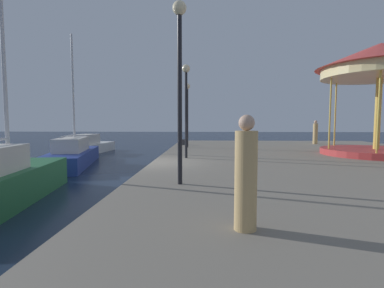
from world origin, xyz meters
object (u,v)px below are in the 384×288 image
Objects in this scene: lamp_post_mid_promenade at (186,94)px; lamp_post_far_end at (187,104)px; motorboat_white at (90,146)px; person_near_carousel at (246,177)px; sailboat_blue at (72,155)px; bollard_north at (183,142)px; lamp_post_near_edge at (180,62)px; carousel at (380,72)px; sailboat_green at (0,181)px; person_by_the_water at (315,133)px.

lamp_post_mid_promenade reaches higher than lamp_post_far_end.
person_near_carousel reaches higher than motorboat_white.
sailboat_blue is 4.26× the size of person_near_carousel.
bollard_north is (5.89, 4.80, 0.39)m from sailboat_blue.
sailboat_blue is 1.81× the size of lamp_post_far_end.
sailboat_blue is 6.75m from motorboat_white.
motorboat_white is 1.30× the size of lamp_post_far_end.
lamp_post_near_edge reaches higher than lamp_post_mid_promenade.
sailboat_blue reaches higher than motorboat_white.
lamp_post_far_end is at bearing 157.99° from carousel.
lamp_post_far_end is (-9.67, 3.91, -1.26)m from carousel.
bollard_north is 16.18m from person_near_carousel.
lamp_post_far_end is (6.31, 2.89, 3.03)m from sailboat_blue.
lamp_post_far_end is 10.30× the size of bollard_north.
sailboat_green is 3.68× the size of person_near_carousel.
sailboat_blue is at bearing 176.35° from carousel.
bollard_north is at bearing 95.37° from lamp_post_mid_promenade.
sailboat_green is 16.52m from carousel.
bollard_north is at bearing -12.82° from motorboat_white.
lamp_post_near_edge reaches higher than lamp_post_far_end.
sailboat_blue is at bearing -140.79° from bollard_north.
lamp_post_mid_promenade is (-0.19, 5.49, -0.28)m from lamp_post_near_edge.
carousel is 3.33× the size of person_by_the_water.
sailboat_blue reaches higher than person_near_carousel.
sailboat_blue is 1.76× the size of lamp_post_mid_promenade.
sailboat_green is at bearing 172.94° from lamp_post_near_edge.
carousel is 7.86m from person_by_the_water.
lamp_post_mid_promenade is at bearing 42.49° from sailboat_green.
carousel is (15.98, -1.02, 4.29)m from sailboat_blue.
motorboat_white is at bearing 156.87° from carousel.
person_by_the_water is at bearing 91.99° from carousel.
motorboat_white is at bearing 178.69° from person_by_the_water.
carousel is (17.68, -7.55, 4.34)m from motorboat_white.
sailboat_blue reaches higher than lamp_post_far_end.
sailboat_blue is 18.59× the size of bollard_north.
carousel is (14.64, 6.39, 4.20)m from sailboat_green.
sailboat_green is at bearing -136.75° from person_by_the_water.
lamp_post_mid_promenade reaches higher than person_near_carousel.
sailboat_green reaches higher than motorboat_white.
carousel is 14.81× the size of bollard_north.
sailboat_green reaches higher than person_near_carousel.
motorboat_white is 1.28× the size of lamp_post_mid_promenade.
sailboat_blue is 1.38× the size of motorboat_white.
motorboat_white is at bearing 104.62° from sailboat_blue.
sailboat_blue is 16.91m from person_by_the_water.
sailboat_green is 11.81m from lamp_post_far_end.
lamp_post_near_edge is 2.64× the size of person_by_the_water.
motorboat_white is 0.84× the size of sailboat_green.
lamp_post_far_end reaches higher than bollard_north.
motorboat_white is 14.27m from sailboat_green.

